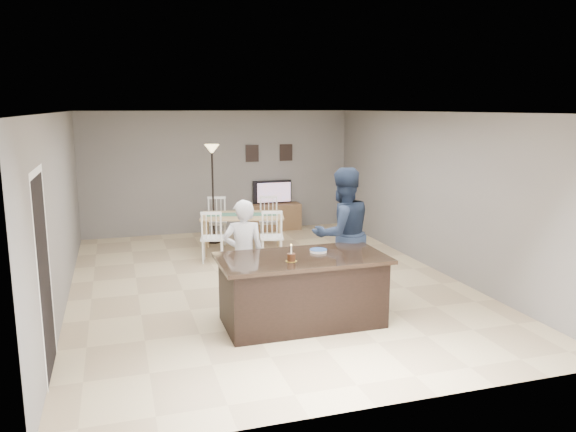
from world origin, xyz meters
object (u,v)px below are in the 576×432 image
object	(u,v)px
birthday_cake	(291,257)
floor_lamp	(212,167)
woman	(244,255)
man	(342,234)
plate_stack	(318,251)
dining_table	(242,221)
kitchen_island	(302,290)
tv_console	(274,217)
television	(273,192)

from	to	relation	value
birthday_cake	floor_lamp	bearing A→B (deg)	91.44
woman	floor_lamp	bearing A→B (deg)	-83.90
man	floor_lamp	world-z (taller)	floor_lamp
birthday_cake	plate_stack	xyz separation A→B (m)	(0.48, 0.32, -0.03)
birthday_cake	floor_lamp	xyz separation A→B (m)	(-0.12, 4.96, 0.63)
man	plate_stack	world-z (taller)	man
dining_table	floor_lamp	bearing A→B (deg)	126.51
man	birthday_cake	bearing A→B (deg)	33.46
woman	plate_stack	size ratio (longest dim) A/B	6.73
dining_table	floor_lamp	xyz separation A→B (m)	(-0.40, 0.94, 0.97)
woman	man	bearing A→B (deg)	-168.62
kitchen_island	floor_lamp	xyz separation A→B (m)	(-0.33, 4.78, 1.12)
tv_console	dining_table	size ratio (longest dim) A/B	0.58
television	woman	world-z (taller)	woman
birthday_cake	dining_table	bearing A→B (deg)	86.04
woman	birthday_cake	xyz separation A→B (m)	(0.40, -0.92, 0.18)
birthday_cake	dining_table	xyz separation A→B (m)	(0.28, 4.02, -0.34)
tv_console	television	world-z (taller)	television
television	plate_stack	distance (m)	5.57
birthday_cake	plate_stack	world-z (taller)	birthday_cake
woman	floor_lamp	size ratio (longest dim) A/B	0.76
television	tv_console	bearing A→B (deg)	90.00
man	television	bearing A→B (deg)	-101.82
plate_stack	dining_table	size ratio (longest dim) A/B	0.11
man	dining_table	size ratio (longest dim) A/B	0.94
television	birthday_cake	world-z (taller)	television
television	woman	size ratio (longest dim) A/B	0.59
tv_console	floor_lamp	xyz separation A→B (m)	(-1.53, -0.79, 1.28)
dining_table	television	bearing A→B (deg)	71.18
man	kitchen_island	bearing A→B (deg)	33.59
birthday_cake	television	bearing A→B (deg)	76.43
dining_table	man	bearing A→B (deg)	-62.15
tv_console	dining_table	bearing A→B (deg)	-123.09
kitchen_island	birthday_cake	world-z (taller)	birthday_cake
birthday_cake	woman	bearing A→B (deg)	113.51
tv_console	plate_stack	bearing A→B (deg)	-99.70
woman	dining_table	size ratio (longest dim) A/B	0.75
kitchen_island	woman	world-z (taller)	woman
woman	dining_table	bearing A→B (deg)	-92.32
kitchen_island	birthday_cake	size ratio (longest dim) A/B	9.77
kitchen_island	dining_table	world-z (taller)	dining_table
tv_console	floor_lamp	bearing A→B (deg)	-152.64
kitchen_island	birthday_cake	xyz separation A→B (m)	(-0.20, -0.18, 0.50)
plate_stack	woman	bearing A→B (deg)	145.93
woman	floor_lamp	distance (m)	4.13
tv_console	dining_table	distance (m)	2.09
woman	plate_stack	xyz separation A→B (m)	(0.88, -0.59, 0.14)
tv_console	television	size ratio (longest dim) A/B	1.31
man	plate_stack	size ratio (longest dim) A/B	8.38
tv_console	floor_lamp	size ratio (longest dim) A/B	0.59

